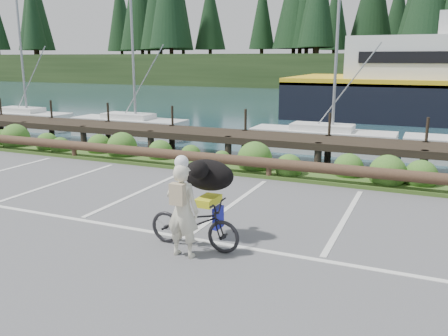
# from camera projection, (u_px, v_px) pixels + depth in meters

# --- Properties ---
(ground) EXTENTS (72.00, 72.00, 0.00)m
(ground) POSITION_uv_depth(u_px,v_px,m) (195.00, 231.00, 9.43)
(ground) COLOR #505052
(harbor_backdrop) EXTENTS (170.00, 160.00, 30.00)m
(harbor_backdrop) POSITION_uv_depth(u_px,v_px,m) (411.00, 78.00, 79.22)
(harbor_backdrop) COLOR #19343E
(harbor_backdrop) RESTS_ON ground
(vegetation_strip) EXTENTS (34.00, 1.60, 0.10)m
(vegetation_strip) POSITION_uv_depth(u_px,v_px,m) (276.00, 172.00, 14.15)
(vegetation_strip) COLOR #3D5B21
(vegetation_strip) RESTS_ON ground
(log_rail) EXTENTS (32.00, 0.30, 0.60)m
(log_rail) POSITION_uv_depth(u_px,v_px,m) (269.00, 179.00, 13.53)
(log_rail) COLOR #443021
(log_rail) RESTS_ON ground
(bicycle) EXTENTS (1.78, 0.65, 0.93)m
(bicycle) POSITION_uv_depth(u_px,v_px,m) (194.00, 223.00, 8.53)
(bicycle) COLOR black
(bicycle) RESTS_ON ground
(cyclist) EXTENTS (0.61, 0.40, 1.65)m
(cyclist) POSITION_uv_depth(u_px,v_px,m) (183.00, 210.00, 8.08)
(cyclist) COLOR beige
(cyclist) RESTS_ON ground
(dog) EXTENTS (0.52, 1.03, 0.59)m
(dog) POSITION_uv_depth(u_px,v_px,m) (208.00, 175.00, 8.86)
(dog) COLOR black
(dog) RESTS_ON bicycle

